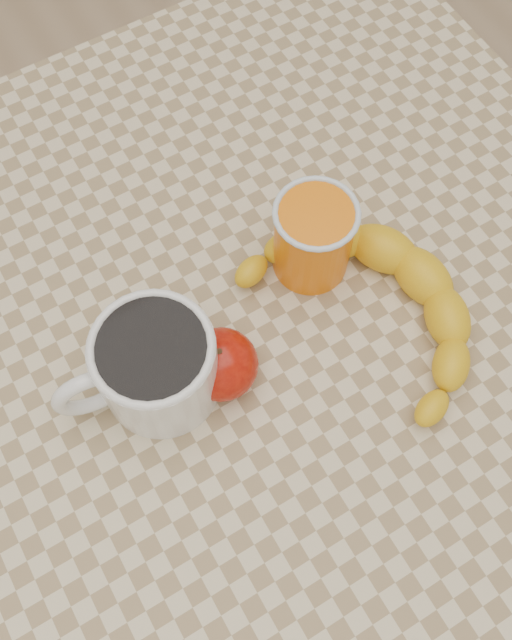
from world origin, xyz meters
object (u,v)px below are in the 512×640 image
banana (372,307)px  apple (221,364)px  table (256,362)px  coffee_mug (153,365)px  orange_juice_glass (313,238)px

banana → apple: bearing=163.9°
table → apple: size_ratio=10.10×
apple → banana: size_ratio=0.27×
coffee_mug → orange_juice_glass: 0.18m
orange_juice_glass → coffee_mug: bearing=-168.4°
table → coffee_mug: coffee_mug is taller
orange_juice_glass → table: bearing=-157.0°
table → coffee_mug: (-0.10, -0.00, 0.13)m
coffee_mug → orange_juice_glass: size_ratio=1.67×
coffee_mug → banana: size_ratio=0.50×
table → apple: 0.13m
banana → orange_juice_glass: bearing=93.0°
orange_juice_glass → apple: size_ratio=1.12×
table → banana: (0.10, -0.04, 0.11)m
table → orange_juice_glass: 0.16m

